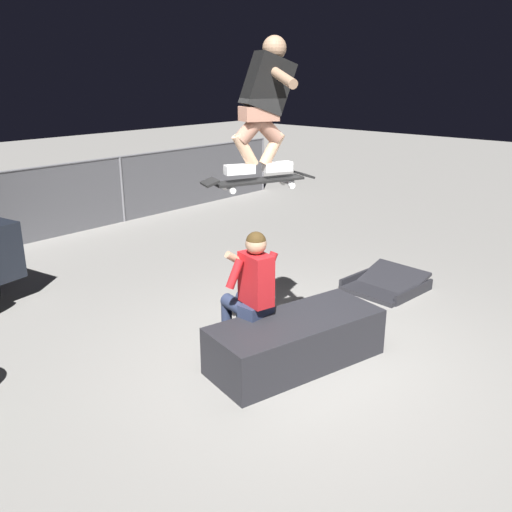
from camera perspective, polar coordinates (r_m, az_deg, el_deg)
name	(u,v)px	position (r m, az deg, el deg)	size (l,w,h in m)	color
ground_plane	(300,360)	(5.56, 4.56, -10.69)	(40.00, 40.00, 0.00)	gray
ledge_box_main	(296,341)	(5.39, 4.19, -8.79)	(1.72, 0.70, 0.47)	#28282D
person_sitting_on_ledge	(250,287)	(5.34, -0.64, -3.25)	(0.59, 0.79, 1.31)	#2D3856
skateboard	(259,181)	(4.86, 0.28, 7.78)	(1.01, 0.61, 0.13)	black
skater_airborne	(265,99)	(4.80, 0.94, 15.91)	(0.63, 0.84, 1.12)	white
kicker_ramp	(386,286)	(7.40, 13.27, -3.02)	(0.99, 0.90, 0.31)	#28282D
fence_back	(18,205)	(9.72, -23.42, 4.87)	(12.05, 0.05, 1.24)	slate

